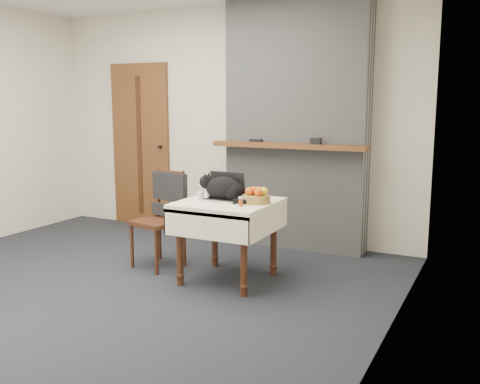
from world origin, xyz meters
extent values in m
plane|color=black|center=(0.00, 0.00, 0.00)|extent=(4.50, 4.50, 0.00)
cube|color=beige|center=(0.00, 2.00, 1.30)|extent=(4.50, 0.02, 2.60)
cube|color=beige|center=(2.25, 0.00, 1.30)|extent=(0.02, 4.00, 2.60)
cube|color=brown|center=(-1.20, 1.98, 1.00)|extent=(0.82, 0.05, 2.00)
cube|color=#3E2211|center=(-1.20, 1.95, 1.00)|extent=(0.06, 0.01, 1.70)
cylinder|color=black|center=(-0.88, 1.93, 1.00)|extent=(0.04, 0.06, 0.04)
cube|color=gray|center=(0.90, 1.85, 1.30)|extent=(1.50, 0.30, 2.60)
cube|color=brown|center=(0.90, 1.61, 1.10)|extent=(1.62, 0.18, 0.05)
cube|color=black|center=(0.55, 1.61, 1.14)|extent=(0.14, 0.04, 0.03)
cube|color=black|center=(1.20, 1.61, 1.16)|extent=(0.10, 0.07, 0.06)
cylinder|color=#3E2211|center=(0.49, 0.23, 0.32)|extent=(0.06, 0.06, 0.64)
sphere|color=#3E2211|center=(0.49, 0.23, 0.08)|extent=(0.07, 0.07, 0.07)
cylinder|color=#3E2211|center=(1.09, 0.23, 0.32)|extent=(0.06, 0.06, 0.64)
sphere|color=#3E2211|center=(1.09, 0.23, 0.08)|extent=(0.07, 0.07, 0.07)
cylinder|color=#3E2211|center=(0.49, 0.83, 0.32)|extent=(0.06, 0.06, 0.64)
sphere|color=#3E2211|center=(0.49, 0.83, 0.08)|extent=(0.07, 0.07, 0.07)
cylinder|color=#3E2211|center=(1.09, 0.83, 0.32)|extent=(0.06, 0.06, 0.64)
sphere|color=#3E2211|center=(1.09, 0.83, 0.08)|extent=(0.07, 0.07, 0.07)
cube|color=white|center=(0.79, 0.53, 0.67)|extent=(0.78, 0.78, 0.06)
cube|color=white|center=(0.79, 0.15, 0.56)|extent=(0.78, 0.01, 0.22)
cube|color=white|center=(0.79, 0.92, 0.56)|extent=(0.78, 0.01, 0.22)
cube|color=white|center=(0.40, 0.53, 0.56)|extent=(0.01, 0.78, 0.22)
cube|color=white|center=(1.17, 0.53, 0.56)|extent=(0.01, 0.78, 0.22)
cube|color=#B7B7BC|center=(0.73, 0.51, 0.71)|extent=(0.33, 0.23, 0.02)
cube|color=black|center=(0.73, 0.51, 0.72)|extent=(0.27, 0.16, 0.00)
cube|color=black|center=(0.73, 0.65, 0.83)|extent=(0.32, 0.07, 0.22)
cube|color=#AEC3FF|center=(0.73, 0.64, 0.83)|extent=(0.30, 0.06, 0.20)
ellipsoid|color=black|center=(0.74, 0.54, 0.80)|extent=(0.34, 0.21, 0.21)
ellipsoid|color=black|center=(0.84, 0.54, 0.78)|extent=(0.18, 0.19, 0.17)
sphere|color=black|center=(0.58, 0.53, 0.85)|extent=(0.13, 0.13, 0.12)
ellipsoid|color=white|center=(0.54, 0.52, 0.82)|extent=(0.05, 0.06, 0.06)
ellipsoid|color=white|center=(0.61, 0.53, 0.76)|extent=(0.05, 0.07, 0.08)
cone|color=black|center=(0.59, 0.49, 0.91)|extent=(0.04, 0.05, 0.05)
cone|color=black|center=(0.59, 0.56, 0.91)|extent=(0.04, 0.05, 0.05)
cylinder|color=black|center=(0.91, 0.48, 0.72)|extent=(0.18, 0.08, 0.04)
sphere|color=white|center=(0.61, 0.49, 0.72)|extent=(0.04, 0.04, 0.04)
sphere|color=white|center=(0.60, 0.57, 0.72)|extent=(0.04, 0.04, 0.04)
cylinder|color=silver|center=(0.55, 0.48, 0.74)|extent=(0.07, 0.07, 0.08)
cylinder|color=#A23714|center=(0.99, 0.38, 0.73)|extent=(0.03, 0.03, 0.06)
cylinder|color=silver|center=(0.99, 0.38, 0.77)|extent=(0.04, 0.04, 0.01)
cylinder|color=olive|center=(1.04, 0.57, 0.73)|extent=(0.24, 0.24, 0.07)
sphere|color=orange|center=(0.99, 0.54, 0.80)|extent=(0.07, 0.07, 0.07)
sphere|color=orange|center=(1.07, 0.53, 0.80)|extent=(0.07, 0.07, 0.07)
sphere|color=orange|center=(1.04, 0.61, 0.80)|extent=(0.07, 0.07, 0.07)
sphere|color=yellow|center=(1.09, 0.59, 0.80)|extent=(0.07, 0.07, 0.07)
sphere|color=orange|center=(1.00, 0.60, 0.80)|extent=(0.07, 0.07, 0.07)
cube|color=black|center=(0.96, 0.57, 0.70)|extent=(0.11, 0.11, 0.01)
cube|color=#3E2211|center=(0.02, 0.58, 0.43)|extent=(0.48, 0.48, 0.04)
cylinder|color=#3E2211|center=(-0.19, 0.46, 0.21)|extent=(0.03, 0.03, 0.43)
cylinder|color=#3E2211|center=(0.15, 0.38, 0.21)|extent=(0.03, 0.03, 0.43)
cylinder|color=#3E2211|center=(-0.11, 0.79, 0.21)|extent=(0.03, 0.03, 0.43)
cylinder|color=#3E2211|center=(0.22, 0.71, 0.21)|extent=(0.03, 0.03, 0.43)
cylinder|color=#3E2211|center=(-0.11, 0.79, 0.67)|extent=(0.03, 0.03, 0.48)
cylinder|color=#3E2211|center=(0.22, 0.71, 0.67)|extent=(0.03, 0.03, 0.48)
cube|color=#3E2211|center=(0.06, 0.75, 0.76)|extent=(0.34, 0.11, 0.27)
cube|color=black|center=(0.05, 0.74, 0.74)|extent=(0.42, 0.15, 0.27)
camera|label=1|loc=(2.88, -3.42, 1.53)|focal=40.00mm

